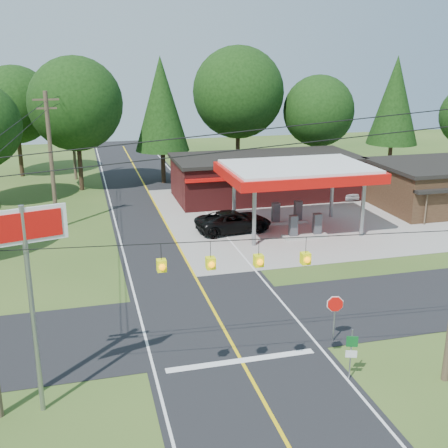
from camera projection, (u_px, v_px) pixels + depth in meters
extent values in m
plane|color=#31501C|center=(221.00, 323.00, 27.16)|extent=(120.00, 120.00, 0.00)
cube|color=black|center=(221.00, 323.00, 27.16)|extent=(8.00, 120.00, 0.02)
cube|color=black|center=(221.00, 323.00, 27.15)|extent=(70.00, 7.00, 0.02)
cube|color=yellow|center=(221.00, 323.00, 27.15)|extent=(0.15, 110.00, 0.00)
cylinder|color=gray|center=(254.00, 216.00, 37.46)|extent=(0.28, 0.28, 4.20)
cylinder|color=gray|center=(234.00, 198.00, 42.09)|extent=(0.28, 0.28, 4.20)
cylinder|color=gray|center=(363.00, 208.00, 39.39)|extent=(0.28, 0.28, 4.20)
cylinder|color=gray|center=(332.00, 191.00, 44.02)|extent=(0.28, 0.28, 4.20)
cube|color=red|center=(297.00, 172.00, 40.08)|extent=(10.60, 7.40, 0.70)
cube|color=white|center=(298.00, 167.00, 39.96)|extent=(10.00, 7.00, 0.25)
cube|color=#9E9B93|center=(305.00, 236.00, 39.65)|extent=(3.20, 0.90, 0.22)
cube|color=#3F3F44|center=(293.00, 226.00, 39.19)|extent=(0.55, 0.45, 1.50)
cube|color=#3F3F44|center=(317.00, 224.00, 39.63)|extent=(0.55, 0.45, 1.50)
cube|color=#9E9B93|center=(287.00, 222.00, 42.98)|extent=(3.20, 0.90, 0.22)
cube|color=#3F3F44|center=(276.00, 212.00, 42.52)|extent=(0.55, 0.45, 1.50)
cube|color=#3F3F44|center=(298.00, 211.00, 42.96)|extent=(0.55, 0.45, 1.50)
cube|color=#511717|center=(265.00, 178.00, 50.33)|extent=(16.00, 7.00, 3.50)
cube|color=black|center=(266.00, 157.00, 49.78)|extent=(16.40, 7.40, 0.30)
cube|color=red|center=(279.00, 176.00, 46.72)|extent=(16.00, 0.50, 0.25)
cylinder|color=#473828|center=(51.00, 162.00, 40.41)|extent=(0.30, 0.30, 10.00)
cube|color=#473828|center=(46.00, 100.00, 39.12)|extent=(1.80, 0.12, 0.12)
cube|color=#473828|center=(47.00, 108.00, 39.30)|extent=(1.40, 0.12, 0.12)
cylinder|color=#473828|center=(73.00, 133.00, 56.57)|extent=(0.30, 0.30, 9.50)
cube|color=#FBFF0D|center=(162.00, 265.00, 19.42)|extent=(0.32, 0.32, 0.42)
cube|color=#FBFF0D|center=(211.00, 263.00, 19.64)|extent=(0.32, 0.32, 0.42)
cube|color=#FBFF0D|center=(259.00, 261.00, 19.87)|extent=(0.32, 0.32, 0.42)
cube|color=#FBFF0D|center=(305.00, 258.00, 20.09)|extent=(0.32, 0.32, 0.42)
cylinder|color=#332316|center=(80.00, 166.00, 52.78)|extent=(0.44, 0.44, 4.68)
sphere|color=black|center=(76.00, 104.00, 51.10)|extent=(8.58, 8.58, 8.58)
cylinder|color=#332316|center=(163.00, 162.00, 55.68)|extent=(0.44, 0.44, 4.32)
cone|color=black|center=(161.00, 104.00, 54.03)|extent=(5.28, 5.28, 9.00)
cylinder|color=#332316|center=(238.00, 153.00, 58.43)|extent=(0.44, 0.44, 5.04)
sphere|color=black|center=(238.00, 92.00, 56.63)|extent=(9.24, 9.24, 9.24)
cylinder|color=#332316|center=(316.00, 158.00, 58.67)|extent=(0.44, 0.44, 3.96)
sphere|color=black|center=(319.00, 111.00, 57.25)|extent=(7.26, 7.26, 7.26)
cylinder|color=#332316|center=(390.00, 154.00, 59.62)|extent=(0.44, 0.44, 4.32)
cone|color=black|center=(395.00, 100.00, 57.97)|extent=(5.28, 5.28, 9.00)
cylinder|color=#332316|center=(20.00, 156.00, 58.78)|extent=(0.44, 0.44, 4.32)
sphere|color=black|center=(15.00, 105.00, 57.23)|extent=(7.92, 7.92, 7.92)
imported|color=black|center=(234.00, 221.00, 40.81)|extent=(6.12, 6.12, 1.54)
imported|color=silver|center=(346.00, 191.00, 50.51)|extent=(3.83, 3.83, 1.21)
cylinder|color=gray|center=(33.00, 313.00, 19.46)|extent=(0.18, 0.18, 7.78)
cube|color=white|center=(23.00, 226.00, 18.53)|extent=(2.81, 0.82, 1.22)
cube|color=red|center=(23.00, 227.00, 18.48)|extent=(2.47, 0.71, 0.94)
cylinder|color=gray|center=(334.00, 320.00, 25.15)|extent=(0.07, 0.07, 2.16)
cylinder|color=gray|center=(351.00, 355.00, 22.20)|extent=(0.06, 0.06, 2.21)
cube|color=#0C591E|center=(352.00, 342.00, 21.99)|extent=(0.44, 0.18, 0.45)
cube|color=white|center=(351.00, 354.00, 22.15)|extent=(0.44, 0.18, 0.30)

